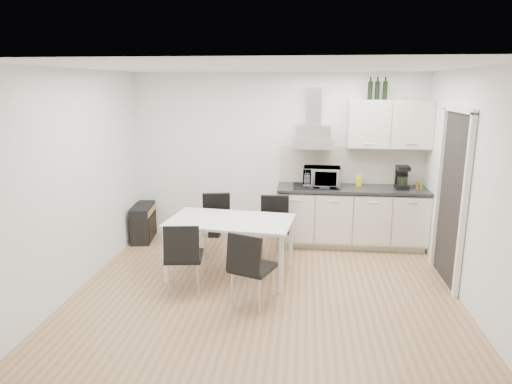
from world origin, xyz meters
TOP-DOWN VIEW (x-y plane):
  - ground at (0.00, 0.00)m, footprint 4.50×4.50m
  - wall_back at (0.00, 2.00)m, footprint 4.50×0.10m
  - wall_front at (0.00, -2.00)m, footprint 4.50×0.10m
  - wall_left at (-2.25, 0.00)m, footprint 0.10×4.00m
  - wall_right at (2.25, 0.00)m, footprint 0.10×4.00m
  - ceiling at (0.00, 0.00)m, footprint 4.50×4.50m
  - doorway at (2.21, 0.55)m, footprint 0.08×1.04m
  - kitchenette at (1.19, 1.73)m, footprint 2.22×0.64m
  - dining_table at (-0.49, 0.42)m, footprint 1.64×1.05m
  - chair_far_left at (-0.80, 1.11)m, footprint 0.53×0.58m
  - chair_far_right at (0.03, 1.06)m, footprint 0.45×0.51m
  - chair_near_left at (-0.95, -0.14)m, footprint 0.50×0.55m
  - chair_near_right at (-0.11, -0.38)m, footprint 0.59×0.63m
  - guitar_amp at (-2.09, 1.65)m, footprint 0.38×0.70m
  - floor_speaker at (-1.00, 1.90)m, footprint 0.18×0.16m

SIDE VIEW (x-z plane):
  - ground at x=0.00m, z-range 0.00..0.00m
  - floor_speaker at x=-1.00m, z-range 0.00..0.30m
  - guitar_amp at x=-2.09m, z-range 0.00..0.56m
  - chair_far_left at x=-0.80m, z-range 0.00..0.88m
  - chair_far_right at x=0.03m, z-range 0.00..0.88m
  - chair_near_left at x=-0.95m, z-range 0.00..0.88m
  - chair_near_right at x=-0.11m, z-range 0.00..0.88m
  - dining_table at x=-0.49m, z-range 0.30..1.05m
  - kitchenette at x=1.19m, z-range -0.43..2.09m
  - doorway at x=2.21m, z-range 0.00..2.10m
  - wall_back at x=0.00m, z-range 0.00..2.60m
  - wall_front at x=0.00m, z-range 0.00..2.60m
  - wall_left at x=-2.25m, z-range 0.00..2.60m
  - wall_right at x=2.25m, z-range 0.00..2.60m
  - ceiling at x=0.00m, z-range 2.60..2.60m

